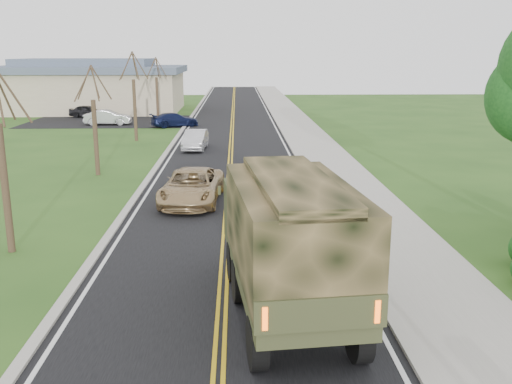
{
  "coord_description": "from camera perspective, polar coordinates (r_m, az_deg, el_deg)",
  "views": [
    {
      "loc": [
        0.42,
        -7.95,
        6.37
      ],
      "look_at": [
        1.04,
        10.6,
        1.8
      ],
      "focal_mm": 40.0,
      "sensor_mm": 36.0,
      "label": 1
    }
  ],
  "objects": [
    {
      "name": "road",
      "position": [
        48.37,
        -2.41,
        6.27
      ],
      "size": [
        8.0,
        120.0,
        0.01
      ],
      "primitive_type": "cube",
      "color": "black",
      "rests_on": "ground"
    },
    {
      "name": "curb_right",
      "position": [
        48.5,
        2.52,
        6.36
      ],
      "size": [
        0.3,
        120.0,
        0.12
      ],
      "primitive_type": "cube",
      "color": "#9E998E",
      "rests_on": "ground"
    },
    {
      "name": "sidewalk_right",
      "position": [
        48.67,
        4.59,
        6.34
      ],
      "size": [
        3.2,
        120.0,
        0.1
      ],
      "primitive_type": "cube",
      "color": "#9E998E",
      "rests_on": "ground"
    },
    {
      "name": "curb_left",
      "position": [
        48.58,
        -7.34,
        6.26
      ],
      "size": [
        0.3,
        120.0,
        0.1
      ],
      "primitive_type": "cube",
      "color": "#9E998E",
      "rests_on": "ground"
    },
    {
      "name": "bare_tree_a",
      "position": [
        19.78,
        -23.93,
        1.72
      ],
      "size": [
        1.93,
        2.26,
        6.08
      ],
      "color": "#38281C",
      "rests_on": "ground"
    },
    {
      "name": "bare_tree_b",
      "position": [
        31.1,
        -15.8,
        6.13
      ],
      "size": [
        1.83,
        2.14,
        5.73
      ],
      "color": "#38281C",
      "rests_on": "ground"
    },
    {
      "name": "bare_tree_c",
      "position": [
        42.75,
        -12.05,
        8.72
      ],
      "size": [
        2.04,
        2.39,
        6.42
      ],
      "color": "#38281C",
      "rests_on": "ground"
    },
    {
      "name": "bare_tree_d",
      "position": [
        54.59,
        -9.87,
        9.63
      ],
      "size": [
        1.88,
        2.2,
        5.91
      ],
      "color": "#38281C",
      "rests_on": "ground"
    },
    {
      "name": "commercial_building",
      "position": [
        66.09,
        -16.55,
        10.09
      ],
      "size": [
        25.5,
        21.5,
        5.65
      ],
      "color": "tan",
      "rests_on": "ground"
    },
    {
      "name": "military_truck",
      "position": [
        13.88,
        3.16,
        -4.22
      ],
      "size": [
        3.26,
        7.48,
        3.62
      ],
      "rotation": [
        0.0,
        0.0,
        0.1
      ],
      "color": "black",
      "rests_on": "ground"
    },
    {
      "name": "suv_champagne",
      "position": [
        24.77,
        -6.43,
        0.56
      ],
      "size": [
        2.79,
        5.33,
        1.43
      ],
      "primitive_type": "imported",
      "rotation": [
        0.0,
        0.0,
        -0.08
      ],
      "color": "tan",
      "rests_on": "ground"
    },
    {
      "name": "sedan_silver",
      "position": [
        38.48,
        -6.08,
        5.21
      ],
      "size": [
        1.63,
        4.0,
        1.29
      ],
      "primitive_type": "imported",
      "rotation": [
        0.0,
        0.0,
        -0.07
      ],
      "color": "silver",
      "rests_on": "ground"
    },
    {
      "name": "lot_car_dark",
      "position": [
        59.59,
        -16.46,
        7.75
      ],
      "size": [
        3.85,
        2.13,
        1.24
      ],
      "primitive_type": "imported",
      "rotation": [
        0.0,
        0.0,
        1.38
      ],
      "color": "black",
      "rests_on": "ground"
    },
    {
      "name": "lot_car_silver",
      "position": [
        53.01,
        -14.62,
        7.23
      ],
      "size": [
        4.16,
        1.61,
        1.35
      ],
      "primitive_type": "imported",
      "rotation": [
        0.0,
        0.0,
        1.61
      ],
      "color": "#ABAAAF",
      "rests_on": "ground"
    },
    {
      "name": "lot_car_navy",
      "position": [
        50.57,
        -8.13,
        7.16
      ],
      "size": [
        4.49,
        3.24,
        1.21
      ],
      "primitive_type": "imported",
      "rotation": [
        0.0,
        0.0,
        1.99
      ],
      "color": "#0E1536",
      "rests_on": "ground"
    }
  ]
}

